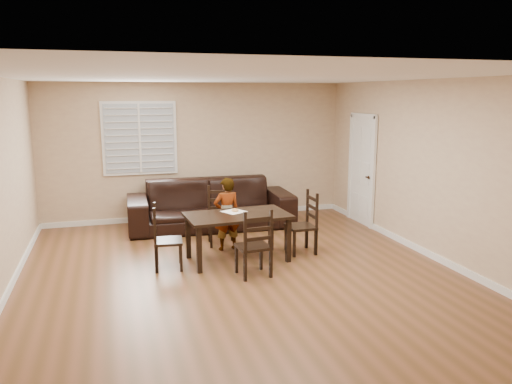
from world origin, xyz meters
TOP-DOWN VIEW (x-y plane):
  - ground at (0.00, 0.00)m, footprint 7.00×7.00m
  - room at (0.04, 0.18)m, footprint 6.04×7.04m
  - dining_table at (0.12, 0.72)m, footprint 1.58×0.96m
  - chair_near at (0.08, 1.69)m, footprint 0.49×0.46m
  - chair_far at (0.17, -0.09)m, footprint 0.47×0.44m
  - chair_left at (-1.04, 0.66)m, footprint 0.44×0.46m
  - chair_right at (1.28, 0.79)m, footprint 0.41×0.44m
  - child at (0.08, 1.27)m, footprint 0.46×0.33m
  - napkin at (0.11, 0.89)m, footprint 0.40×0.40m
  - donut at (0.12, 0.89)m, footprint 0.11×0.11m
  - sofa at (0.11, 2.71)m, footprint 3.09×1.29m

SIDE VIEW (x-z plane):
  - ground at x=0.00m, z-range 0.00..0.00m
  - chair_left at x=-1.04m, z-range -0.04..0.90m
  - chair_far at x=0.17m, z-range -0.04..0.92m
  - chair_near at x=0.08m, z-range -0.05..0.93m
  - sofa at x=0.11m, z-range 0.00..0.89m
  - chair_right at x=1.28m, z-range -0.05..0.94m
  - child at x=0.08m, z-range 0.00..1.18m
  - dining_table at x=0.12m, z-range 0.27..0.98m
  - napkin at x=0.11m, z-range 0.71..0.72m
  - donut at x=0.12m, z-range 0.72..0.76m
  - room at x=0.04m, z-range 0.45..3.17m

